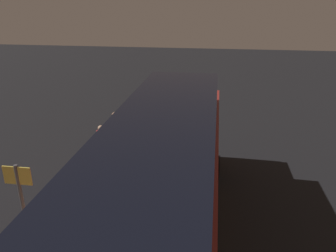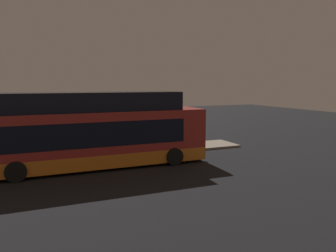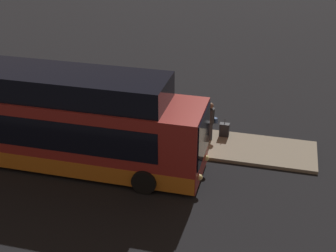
# 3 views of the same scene
# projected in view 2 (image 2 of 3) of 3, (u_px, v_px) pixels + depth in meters

# --- Properties ---
(ground) EXTENTS (80.00, 80.00, 0.00)m
(ground) POSITION_uv_depth(u_px,v_px,m) (103.00, 167.00, 17.52)
(ground) COLOR black
(platform) EXTENTS (20.00, 2.52, 0.14)m
(platform) POSITION_uv_depth(u_px,v_px,m) (93.00, 155.00, 20.12)
(platform) COLOR gray
(platform) RESTS_ON ground
(bus_lead) EXTENTS (12.20, 2.87, 3.98)m
(bus_lead) POSITION_uv_depth(u_px,v_px,m) (91.00, 134.00, 17.12)
(bus_lead) COLOR maroon
(bus_lead) RESTS_ON ground
(passenger_boarding) EXTENTS (0.60, 0.53, 1.62)m
(passenger_boarding) POSITION_uv_depth(u_px,v_px,m) (120.00, 137.00, 20.77)
(passenger_boarding) COLOR #6B604C
(passenger_boarding) RESTS_ON platform
(passenger_waiting) EXTENTS (0.59, 0.64, 1.79)m
(passenger_waiting) POSITION_uv_depth(u_px,v_px,m) (171.00, 132.00, 22.35)
(passenger_waiting) COLOR #2D2D33
(passenger_waiting) RESTS_ON platform
(passenger_with_bags) EXTENTS (0.41, 0.58, 1.57)m
(passenger_with_bags) POSITION_uv_depth(u_px,v_px,m) (154.00, 135.00, 22.18)
(passenger_with_bags) COLOR silver
(passenger_with_bags) RESTS_ON platform
(suitcase) EXTENTS (0.43, 0.26, 0.86)m
(suitcase) POSITION_uv_depth(u_px,v_px,m) (176.00, 140.00, 23.09)
(suitcase) COLOR black
(suitcase) RESTS_ON platform
(sign_post) EXTENTS (0.10, 0.75, 2.43)m
(sign_post) POSITION_uv_depth(u_px,v_px,m) (75.00, 127.00, 20.40)
(sign_post) COLOR #4C4C51
(sign_post) RESTS_ON platform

